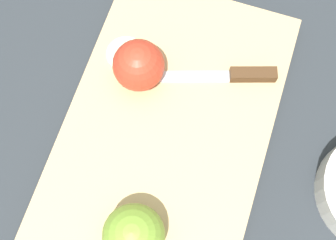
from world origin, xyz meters
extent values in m
plane|color=#282D33|center=(0.00, 0.00, 0.00)|extent=(4.00, 4.00, 0.00)
cube|color=tan|center=(0.00, 0.00, 0.01)|extent=(0.46, 0.31, 0.02)
sphere|color=olive|center=(-0.16, -0.02, 0.06)|extent=(0.08, 0.08, 0.08)
cylinder|color=beige|center=(-0.16, -0.03, 0.06)|extent=(0.07, 0.01, 0.07)
sphere|color=red|center=(0.05, 0.07, 0.06)|extent=(0.07, 0.07, 0.07)
cylinder|color=beige|center=(0.05, 0.07, 0.06)|extent=(0.02, 0.07, 0.07)
cube|color=silver|center=(0.08, -0.01, 0.02)|extent=(0.06, 0.10, 0.00)
cube|color=#472D19|center=(0.11, -0.08, 0.03)|extent=(0.04, 0.07, 0.02)
cylinder|color=beige|center=(0.07, 0.10, 0.03)|extent=(0.06, 0.06, 0.01)
camera|label=1|loc=(-0.18, -0.08, 0.64)|focal=50.00mm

